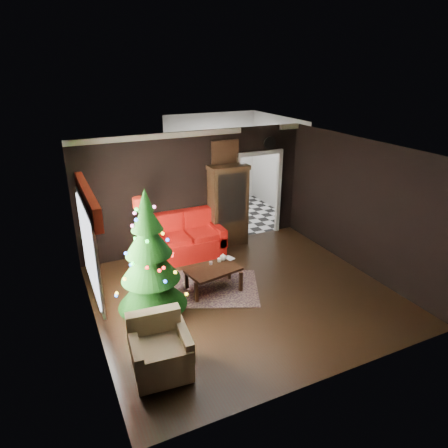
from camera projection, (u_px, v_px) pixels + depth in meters
name	position (u px, v px, depth m)	size (l,w,h in m)	color
floor	(244.00, 294.00, 7.82)	(5.50, 5.50, 0.00)	black
ceiling	(247.00, 152.00, 6.77)	(5.50, 5.50, 0.00)	white
wall_back	(195.00, 191.00, 9.39)	(5.50, 5.50, 0.00)	black
wall_front	(335.00, 295.00, 5.19)	(5.50, 5.50, 0.00)	black
wall_left	(88.00, 257.00, 6.21)	(5.50, 5.50, 0.00)	black
wall_right	(361.00, 207.00, 8.37)	(5.50, 5.50, 0.00)	black
doorway	(258.00, 196.00, 10.19)	(1.10, 0.10, 2.10)	white
left_window	(89.00, 248.00, 6.38)	(0.05, 1.60, 1.40)	white
valance	(87.00, 199.00, 6.10)	(0.12, 2.10, 0.35)	#A52C19
kitchen_floor	(232.00, 215.00, 11.84)	(3.00, 3.00, 0.00)	silver
kitchen_window	(211.00, 149.00, 12.43)	(0.70, 0.06, 0.70)	white
rug	(208.00, 288.00, 8.03)	(1.97, 1.43, 0.01)	#4B3943
loveseat	(187.00, 236.00, 9.19)	(1.70, 0.90, 1.00)	#880100
curio_cabinet	(228.00, 208.00, 9.66)	(0.90, 0.45, 1.90)	black
floor_lamp	(141.00, 234.00, 8.46)	(0.27, 0.27, 1.63)	black
christmas_tree	(150.00, 258.00, 6.93)	(1.24, 1.24, 2.37)	black
armchair	(160.00, 347.00, 5.67)	(0.83, 0.83, 0.85)	tan
coffee_table	(213.00, 279.00, 7.88)	(1.02, 0.61, 0.46)	black
teapot	(223.00, 257.00, 8.09)	(0.16, 0.16, 0.15)	white
cup_a	(219.00, 260.00, 8.08)	(0.08, 0.08, 0.07)	white
cup_b	(211.00, 263.00, 7.97)	(0.07, 0.07, 0.06)	silver
book	(227.00, 255.00, 8.12)	(0.15, 0.02, 0.20)	tan
wall_clock	(269.00, 143.00, 9.75)	(0.32, 0.32, 0.06)	silver
painting	(225.00, 153.00, 9.33)	(0.62, 0.05, 0.52)	#A77843
kitchen_counter	(215.00, 190.00, 12.68)	(1.80, 0.60, 0.90)	white
kitchen_table	(227.00, 208.00, 11.33)	(0.70, 0.70, 0.75)	brown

